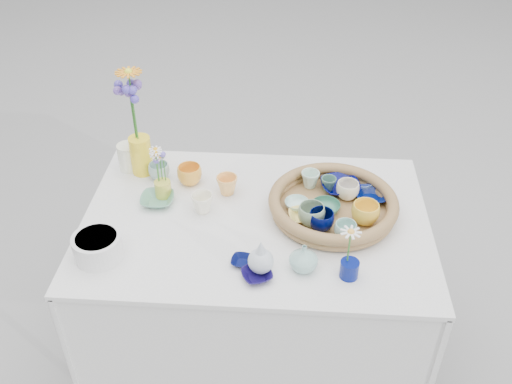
# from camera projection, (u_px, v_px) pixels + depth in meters

# --- Properties ---
(ground) EXTENTS (80.00, 80.00, 0.00)m
(ground) POSITION_uv_depth(u_px,v_px,m) (256.00, 351.00, 2.54)
(ground) COLOR #9B9B9B
(display_table) EXTENTS (1.26, 0.86, 0.77)m
(display_table) POSITION_uv_depth(u_px,v_px,m) (256.00, 351.00, 2.54)
(display_table) COLOR white
(display_table) RESTS_ON ground
(wicker_tray) EXTENTS (0.47, 0.47, 0.08)m
(wicker_tray) POSITION_uv_depth(u_px,v_px,m) (333.00, 205.00, 2.08)
(wicker_tray) COLOR brown
(wicker_tray) RESTS_ON display_table
(tray_ceramic_0) EXTENTS (0.18, 0.18, 0.04)m
(tray_ceramic_0) POSITION_uv_depth(u_px,v_px,m) (340.00, 186.00, 2.18)
(tray_ceramic_0) COLOR #000347
(tray_ceramic_0) RESTS_ON wicker_tray
(tray_ceramic_1) EXTENTS (0.12, 0.12, 0.03)m
(tray_ceramic_1) POSITION_uv_depth(u_px,v_px,m) (371.00, 196.00, 2.13)
(tray_ceramic_1) COLOR #031051
(tray_ceramic_1) RESTS_ON wicker_tray
(tray_ceramic_2) EXTENTS (0.12, 0.12, 0.08)m
(tray_ceramic_2) POSITION_uv_depth(u_px,v_px,m) (365.00, 213.00, 2.01)
(tray_ceramic_2) COLOR yellow
(tray_ceramic_2) RESTS_ON wicker_tray
(tray_ceramic_3) EXTENTS (0.12, 0.12, 0.03)m
(tray_ceramic_3) POSITION_uv_depth(u_px,v_px,m) (326.00, 207.00, 2.07)
(tray_ceramic_3) COLOR #326D55
(tray_ceramic_3) RESTS_ON wicker_tray
(tray_ceramic_4) EXTENTS (0.12, 0.12, 0.08)m
(tray_ceramic_4) POSITION_uv_depth(u_px,v_px,m) (311.00, 215.00, 2.01)
(tray_ceramic_4) COLOR gray
(tray_ceramic_4) RESTS_ON wicker_tray
(tray_ceramic_5) EXTENTS (0.10, 0.10, 0.03)m
(tray_ceramic_5) POSITION_uv_depth(u_px,v_px,m) (297.00, 204.00, 2.09)
(tray_ceramic_5) COLOR silver
(tray_ceramic_5) RESTS_ON wicker_tray
(tray_ceramic_6) EXTENTS (0.09, 0.09, 0.07)m
(tray_ceramic_6) POSITION_uv_depth(u_px,v_px,m) (310.00, 179.00, 2.19)
(tray_ceramic_6) COLOR silver
(tray_ceramic_6) RESTS_ON wicker_tray
(tray_ceramic_7) EXTENTS (0.11, 0.11, 0.07)m
(tray_ceramic_7) POSITION_uv_depth(u_px,v_px,m) (348.00, 190.00, 2.13)
(tray_ceramic_7) COLOR #FFF2CF
(tray_ceramic_7) RESTS_ON wicker_tray
(tray_ceramic_8) EXTENTS (0.11, 0.11, 0.03)m
(tray_ceramic_8) POSITION_uv_depth(u_px,v_px,m) (362.00, 183.00, 2.20)
(tray_ceramic_8) COLOR #80ACDE
(tray_ceramic_8) RESTS_ON wicker_tray
(tray_ceramic_9) EXTENTS (0.10, 0.10, 0.07)m
(tray_ceramic_9) POSITION_uv_depth(u_px,v_px,m) (321.00, 221.00, 1.98)
(tray_ceramic_9) COLOR #00073B
(tray_ceramic_9) RESTS_ON wicker_tray
(tray_ceramic_10) EXTENTS (0.12, 0.12, 0.02)m
(tray_ceramic_10) POSITION_uv_depth(u_px,v_px,m) (303.00, 216.00, 2.04)
(tray_ceramic_10) COLOR #FFDE6F
(tray_ceramic_10) RESTS_ON wicker_tray
(tray_ceramic_11) EXTENTS (0.10, 0.10, 0.06)m
(tray_ceramic_11) POSITION_uv_depth(u_px,v_px,m) (345.00, 231.00, 1.95)
(tray_ceramic_11) COLOR #96C7BC
(tray_ceramic_11) RESTS_ON wicker_tray
(tray_ceramic_12) EXTENTS (0.07, 0.07, 0.05)m
(tray_ceramic_12) POSITION_uv_depth(u_px,v_px,m) (328.00, 184.00, 2.17)
(tray_ceramic_12) COLOR #4A7865
(tray_ceramic_12) RESTS_ON wicker_tray
(loose_ceramic_0) EXTENTS (0.12, 0.12, 0.08)m
(loose_ceramic_0) POSITION_uv_depth(u_px,v_px,m) (190.00, 175.00, 2.23)
(loose_ceramic_0) COLOR gold
(loose_ceramic_0) RESTS_ON display_table
(loose_ceramic_1) EXTENTS (0.10, 0.10, 0.08)m
(loose_ceramic_1) POSITION_uv_depth(u_px,v_px,m) (227.00, 185.00, 2.18)
(loose_ceramic_1) COLOR #FFB75B
(loose_ceramic_1) RESTS_ON display_table
(loose_ceramic_2) EXTENTS (0.13, 0.13, 0.03)m
(loose_ceramic_2) POSITION_uv_depth(u_px,v_px,m) (157.00, 200.00, 2.14)
(loose_ceramic_2) COLOR #5C977B
(loose_ceramic_2) RESTS_ON display_table
(loose_ceramic_3) EXTENTS (0.09, 0.09, 0.07)m
(loose_ceramic_3) POSITION_uv_depth(u_px,v_px,m) (202.00, 203.00, 2.09)
(loose_ceramic_3) COLOR white
(loose_ceramic_3) RESTS_ON display_table
(loose_ceramic_4) EXTENTS (0.09, 0.09, 0.02)m
(loose_ceramic_4) POSITION_uv_depth(u_px,v_px,m) (242.00, 261.00, 1.88)
(loose_ceramic_4) COLOR #060C3F
(loose_ceramic_4) RESTS_ON display_table
(loose_ceramic_5) EXTENTS (0.10, 0.10, 0.07)m
(loose_ceramic_5) POSITION_uv_depth(u_px,v_px,m) (159.00, 171.00, 2.26)
(loose_ceramic_5) COLOR #91B4AF
(loose_ceramic_5) RESTS_ON display_table
(loose_ceramic_6) EXTENTS (0.13, 0.13, 0.02)m
(loose_ceramic_6) POSITION_uv_depth(u_px,v_px,m) (257.00, 275.00, 1.83)
(loose_ceramic_6) COLOR #130C43
(loose_ceramic_6) RESTS_ON display_table
(fluted_bowl) EXTENTS (0.21, 0.21, 0.09)m
(fluted_bowl) POSITION_uv_depth(u_px,v_px,m) (98.00, 247.00, 1.89)
(fluted_bowl) COLOR silver
(fluted_bowl) RESTS_ON display_table
(bud_vase_paleblue) EXTENTS (0.09, 0.09, 0.13)m
(bud_vase_paleblue) POSITION_uv_depth(u_px,v_px,m) (261.00, 256.00, 1.82)
(bud_vase_paleblue) COLOR silver
(bud_vase_paleblue) RESTS_ON display_table
(bud_vase_seafoam) EXTENTS (0.11, 0.11, 0.10)m
(bud_vase_seafoam) POSITION_uv_depth(u_px,v_px,m) (304.00, 258.00, 1.84)
(bud_vase_seafoam) COLOR #89B9B0
(bud_vase_seafoam) RESTS_ON display_table
(bud_vase_cobalt) EXTENTS (0.08, 0.08, 0.06)m
(bud_vase_cobalt) POSITION_uv_depth(u_px,v_px,m) (349.00, 269.00, 1.82)
(bud_vase_cobalt) COLOR #061264
(bud_vase_cobalt) RESTS_ON display_table
(single_daisy) EXTENTS (0.10, 0.10, 0.14)m
(single_daisy) POSITION_uv_depth(u_px,v_px,m) (349.00, 247.00, 1.78)
(single_daisy) COLOR white
(single_daisy) RESTS_ON bud_vase_cobalt
(tall_vase_yellow) EXTENTS (0.11, 0.11, 0.16)m
(tall_vase_yellow) POSITION_uv_depth(u_px,v_px,m) (141.00, 155.00, 2.27)
(tall_vase_yellow) COLOR yellow
(tall_vase_yellow) RESTS_ON display_table
(gerbera) EXTENTS (0.15, 0.15, 0.30)m
(gerbera) POSITION_uv_depth(u_px,v_px,m) (133.00, 107.00, 2.14)
(gerbera) COLOR orange
(gerbera) RESTS_ON tall_vase_yellow
(hydrangea) EXTENTS (0.09, 0.09, 0.29)m
(hydrangea) POSITION_uv_depth(u_px,v_px,m) (133.00, 114.00, 2.16)
(hydrangea) COLOR #5143C1
(hydrangea) RESTS_ON tall_vase_yellow
(white_pitcher) EXTENTS (0.13, 0.10, 0.11)m
(white_pitcher) POSITION_uv_depth(u_px,v_px,m) (129.00, 157.00, 2.31)
(white_pitcher) COLOR white
(white_pitcher) RESTS_ON display_table
(daisy_cup) EXTENTS (0.07, 0.07, 0.07)m
(daisy_cup) POSITION_uv_depth(u_px,v_px,m) (163.00, 189.00, 2.17)
(daisy_cup) COLOR gold
(daisy_cup) RESTS_ON display_table
(daisy_posy) EXTENTS (0.08, 0.08, 0.14)m
(daisy_posy) POSITION_uv_depth(u_px,v_px,m) (159.00, 165.00, 2.11)
(daisy_posy) COLOR white
(daisy_posy) RESTS_ON daisy_cup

